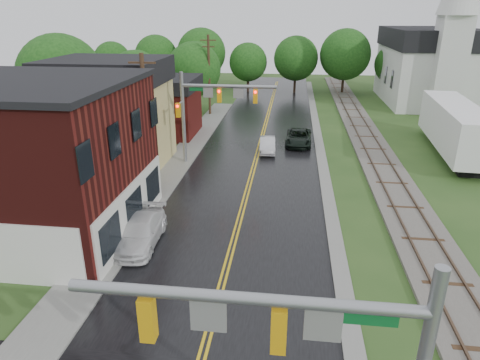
% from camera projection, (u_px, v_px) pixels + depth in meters
% --- Properties ---
extents(main_road, '(10.00, 90.00, 0.02)m').
position_uv_depth(main_road, '(257.00, 154.00, 36.77)').
color(main_road, black).
rests_on(main_road, ground).
extents(curb_right, '(0.80, 70.00, 0.12)m').
position_uv_depth(curb_right, '(318.00, 140.00, 40.77)').
color(curb_right, gray).
rests_on(curb_right, ground).
extents(sidewalk_left, '(2.40, 50.00, 0.12)m').
position_uv_depth(sidewalk_left, '(172.00, 171.00, 32.87)').
color(sidewalk_left, gray).
rests_on(sidewalk_left, ground).
extents(brick_building, '(14.30, 10.30, 8.30)m').
position_uv_depth(brick_building, '(2.00, 158.00, 22.82)').
color(brick_building, '#46110F').
rests_on(brick_building, ground).
extents(yellow_house, '(8.00, 7.00, 6.40)m').
position_uv_depth(yellow_house, '(113.00, 125.00, 33.15)').
color(yellow_house, tan).
rests_on(yellow_house, ground).
extents(darkred_building, '(7.00, 6.00, 4.40)m').
position_uv_depth(darkred_building, '(160.00, 112.00, 41.71)').
color(darkred_building, '#3F0F0C').
rests_on(darkred_building, ground).
extents(church, '(10.40, 18.40, 20.00)m').
position_uv_depth(church, '(431.00, 58.00, 54.23)').
color(church, silver).
rests_on(church, ground).
extents(railroad, '(3.20, 80.00, 0.30)m').
position_uv_depth(railroad, '(368.00, 140.00, 40.21)').
color(railroad, '#59544C').
rests_on(railroad, ground).
extents(traffic_signal_near, '(7.34, 0.30, 7.20)m').
position_uv_depth(traffic_signal_near, '(315.00, 354.00, 8.72)').
color(traffic_signal_near, gray).
rests_on(traffic_signal_near, ground).
extents(traffic_signal_far, '(7.34, 0.43, 7.20)m').
position_uv_depth(traffic_signal_far, '(210.00, 102.00, 32.56)').
color(traffic_signal_far, gray).
rests_on(traffic_signal_far, ground).
extents(utility_pole_b, '(1.80, 0.28, 9.00)m').
position_uv_depth(utility_pole_b, '(147.00, 120.00, 28.42)').
color(utility_pole_b, '#382616').
rests_on(utility_pole_b, ground).
extents(utility_pole_c, '(1.80, 0.28, 9.00)m').
position_uv_depth(utility_pole_c, '(209.00, 74.00, 48.71)').
color(utility_pole_c, '#382616').
rests_on(utility_pole_c, ground).
extents(tree_left_b, '(7.60, 7.60, 9.69)m').
position_uv_depth(tree_left_b, '(63.00, 79.00, 38.44)').
color(tree_left_b, black).
rests_on(tree_left_b, ground).
extents(tree_left_c, '(6.00, 6.00, 7.65)m').
position_uv_depth(tree_left_c, '(137.00, 80.00, 45.81)').
color(tree_left_c, black).
rests_on(tree_left_c, ground).
extents(tree_left_e, '(6.40, 6.40, 8.16)m').
position_uv_depth(tree_left_e, '(195.00, 71.00, 50.66)').
color(tree_left_e, black).
rests_on(tree_left_e, ground).
extents(suv_dark, '(2.43, 4.99, 1.37)m').
position_uv_depth(suv_dark, '(299.00, 138.00, 38.98)').
color(suv_dark, black).
rests_on(suv_dark, ground).
extents(sedan_silver, '(1.57, 3.85, 1.24)m').
position_uv_depth(sedan_silver, '(267.00, 145.00, 37.02)').
color(sedan_silver, silver).
rests_on(sedan_silver, ground).
extents(pickup_white, '(2.12, 4.88, 1.40)m').
position_uv_depth(pickup_white, '(141.00, 232.00, 22.34)').
color(pickup_white, silver).
rests_on(pickup_white, ground).
extents(semi_trailer, '(4.04, 13.94, 4.24)m').
position_uv_depth(semi_trailer, '(455.00, 126.00, 35.69)').
color(semi_trailer, black).
rests_on(semi_trailer, ground).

